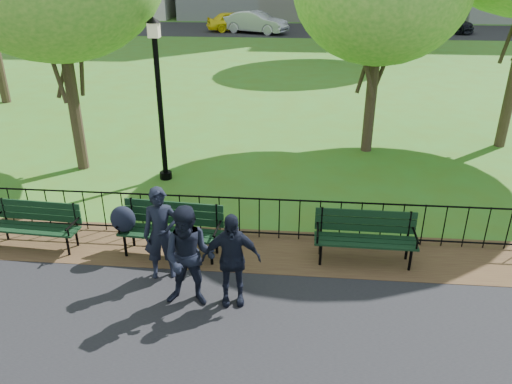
# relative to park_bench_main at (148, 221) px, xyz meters

# --- Properties ---
(ground) EXTENTS (120.00, 120.00, 0.00)m
(ground) POSITION_rel_park_bench_main_xyz_m (1.02, -1.23, -0.69)
(ground) COLOR #40631A
(dirt_strip) EXTENTS (60.00, 1.60, 0.01)m
(dirt_strip) POSITION_rel_park_bench_main_xyz_m (1.02, 0.27, -0.68)
(dirt_strip) COLOR #382117
(dirt_strip) RESTS_ON ground
(far_street) EXTENTS (70.00, 9.00, 0.01)m
(far_street) POSITION_rel_park_bench_main_xyz_m (1.02, 33.77, -0.69)
(far_street) COLOR black
(far_street) RESTS_ON ground
(iron_fence) EXTENTS (24.06, 0.06, 1.00)m
(iron_fence) POSITION_rel_park_bench_main_xyz_m (1.02, 0.77, -0.20)
(iron_fence) COLOR black
(iron_fence) RESTS_ON ground
(park_bench_main) EXTENTS (2.10, 0.74, 1.10)m
(park_bench_main) POSITION_rel_park_bench_main_xyz_m (0.00, 0.00, 0.00)
(park_bench_main) COLOR black
(park_bench_main) RESTS_ON ground
(park_bench_left_a) EXTENTS (1.76, 0.64, 0.98)m
(park_bench_left_a) POSITION_rel_park_bench_main_xyz_m (-2.26, 0.09, -0.13)
(park_bench_left_a) COLOR black
(park_bench_left_a) RESTS_ON ground
(park_bench_right_a) EXTENTS (1.86, 0.61, 1.05)m
(park_bench_right_a) POSITION_rel_park_bench_main_xyz_m (4.04, 0.16, -0.09)
(park_bench_right_a) COLOR black
(park_bench_right_a) RESTS_ON ground
(lamppost) EXTENTS (0.36, 0.36, 3.97)m
(lamppost) POSITION_rel_park_bench_main_xyz_m (-0.65, 3.58, 1.47)
(lamppost) COLOR black
(lamppost) RESTS_ON ground
(person_left) EXTENTS (0.70, 0.54, 1.70)m
(person_left) POSITION_rel_park_bench_main_xyz_m (0.46, -0.71, 0.17)
(person_left) COLOR black
(person_left) RESTS_ON asphalt_path
(person_mid) EXTENTS (0.85, 0.45, 1.74)m
(person_mid) POSITION_rel_park_bench_main_xyz_m (1.11, -1.44, 0.19)
(person_mid) COLOR black
(person_mid) RESTS_ON asphalt_path
(person_right) EXTENTS (0.99, 0.51, 1.61)m
(person_right) POSITION_rel_park_bench_main_xyz_m (1.76, -1.34, 0.12)
(person_right) COLOR black
(person_right) RESTS_ON asphalt_path
(taxi) EXTENTS (4.71, 3.10, 1.49)m
(taxi) POSITION_rel_park_bench_main_xyz_m (-2.68, 32.60, 0.06)
(taxi) COLOR yellow
(taxi) RESTS_ON far_street
(sedan_silver) EXTENTS (5.21, 3.47, 1.62)m
(sedan_silver) POSITION_rel_park_bench_main_xyz_m (-0.93, 31.53, 0.13)
(sedan_silver) COLOR #B1B3B9
(sedan_silver) RESTS_ON far_street
(sedan_dark) EXTENTS (5.49, 4.00, 1.48)m
(sedan_dark) POSITION_rel_park_bench_main_xyz_m (13.11, 33.42, 0.06)
(sedan_dark) COLOR black
(sedan_dark) RESTS_ON far_street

